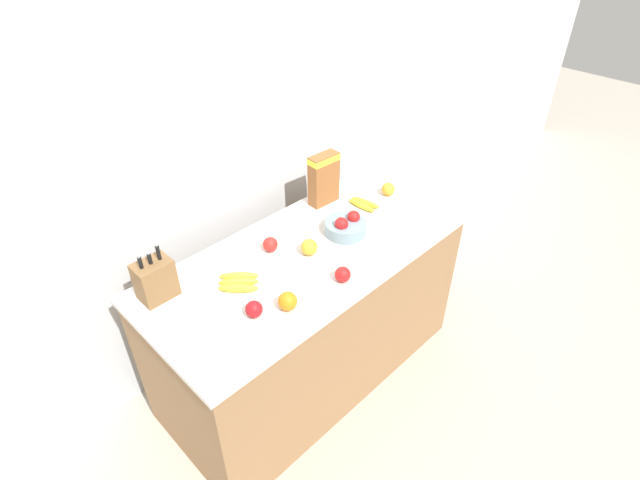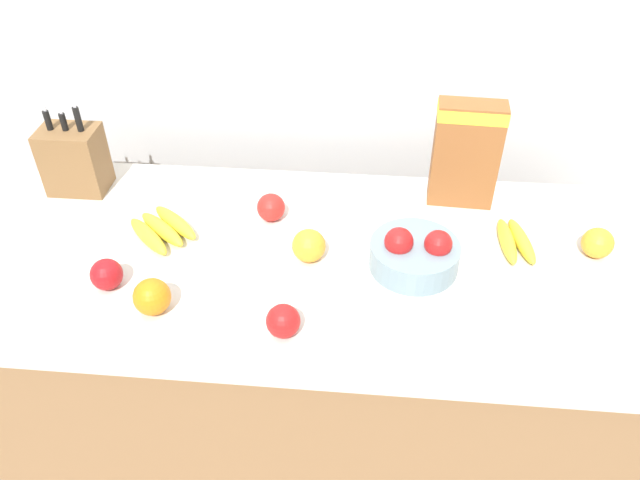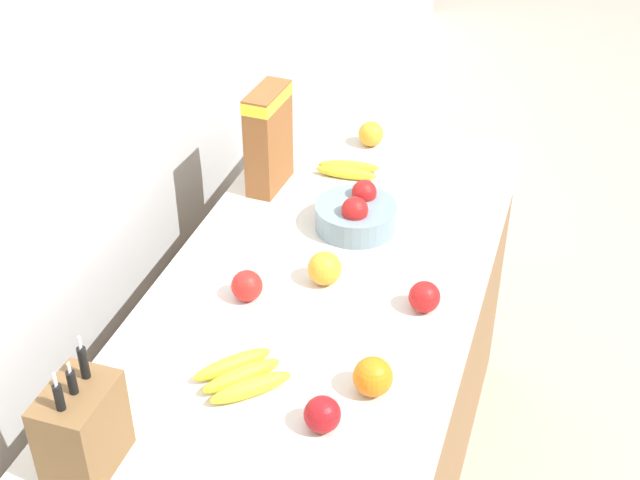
{
  "view_description": "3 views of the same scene",
  "coord_description": "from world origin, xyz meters",
  "px_view_note": "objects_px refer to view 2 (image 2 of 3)",
  "views": [
    {
      "loc": [
        -1.4,
        -1.5,
        2.55
      ],
      "look_at": [
        0.04,
        -0.04,
        1.02
      ],
      "focal_mm": 28.0,
      "sensor_mm": 36.0,
      "label": 1
    },
    {
      "loc": [
        0.14,
        -1.25,
        2.0
      ],
      "look_at": [
        0.03,
        0.02,
        0.97
      ],
      "focal_mm": 35.0,
      "sensor_mm": 36.0,
      "label": 2
    },
    {
      "loc": [
        -1.75,
        -0.56,
        2.33
      ],
      "look_at": [
        0.05,
        0.02,
        1.03
      ],
      "focal_mm": 50.0,
      "sensor_mm": 36.0,
      "label": 3
    }
  ],
  "objects_px": {
    "knife_block": "(74,159)",
    "banana_bunch_right": "(514,241)",
    "orange_back_center": "(308,246)",
    "cereal_box": "(466,150)",
    "apple_leftmost": "(283,321)",
    "apple_near_bananas": "(271,207)",
    "fruit_bowl": "(415,253)",
    "orange_mid_right": "(598,243)",
    "apple_by_knife_block": "(107,274)",
    "banana_bunch_left": "(162,229)",
    "orange_near_bowl": "(152,297)"
  },
  "relations": [
    {
      "from": "banana_bunch_left",
      "to": "banana_bunch_right",
      "type": "relative_size",
      "value": 1.18
    },
    {
      "from": "cereal_box",
      "to": "apple_near_bananas",
      "type": "distance_m",
      "value": 0.57
    },
    {
      "from": "cereal_box",
      "to": "orange_back_center",
      "type": "bearing_deg",
      "value": -140.77
    },
    {
      "from": "fruit_bowl",
      "to": "banana_bunch_right",
      "type": "relative_size",
      "value": 1.17
    },
    {
      "from": "fruit_bowl",
      "to": "orange_near_bowl",
      "type": "bearing_deg",
      "value": -160.87
    },
    {
      "from": "knife_block",
      "to": "apple_by_knife_block",
      "type": "relative_size",
      "value": 3.76
    },
    {
      "from": "banana_bunch_left",
      "to": "orange_near_bowl",
      "type": "xyz_separation_m",
      "value": [
        0.06,
        -0.29,
        0.02
      ]
    },
    {
      "from": "cereal_box",
      "to": "apple_leftmost",
      "type": "relative_size",
      "value": 3.94
    },
    {
      "from": "cereal_box",
      "to": "apple_near_bananas",
      "type": "xyz_separation_m",
      "value": [
        -0.54,
        -0.14,
        -0.13
      ]
    },
    {
      "from": "knife_block",
      "to": "banana_bunch_right",
      "type": "bearing_deg",
      "value": -7.62
    },
    {
      "from": "fruit_bowl",
      "to": "orange_back_center",
      "type": "bearing_deg",
      "value": 178.58
    },
    {
      "from": "apple_leftmost",
      "to": "orange_back_center",
      "type": "bearing_deg",
      "value": 84.01
    },
    {
      "from": "banana_bunch_right",
      "to": "apple_leftmost",
      "type": "xyz_separation_m",
      "value": [
        -0.57,
        -0.37,
        0.02
      ]
    },
    {
      "from": "apple_by_knife_block",
      "to": "orange_near_bowl",
      "type": "relative_size",
      "value": 0.89
    },
    {
      "from": "fruit_bowl",
      "to": "banana_bunch_left",
      "type": "xyz_separation_m",
      "value": [
        -0.68,
        0.07,
        -0.02
      ]
    },
    {
      "from": "knife_block",
      "to": "apple_near_bananas",
      "type": "height_order",
      "value": "knife_block"
    },
    {
      "from": "fruit_bowl",
      "to": "orange_mid_right",
      "type": "distance_m",
      "value": 0.49
    },
    {
      "from": "cereal_box",
      "to": "fruit_bowl",
      "type": "height_order",
      "value": "cereal_box"
    },
    {
      "from": "apple_by_knife_block",
      "to": "apple_near_bananas",
      "type": "xyz_separation_m",
      "value": [
        0.36,
        0.31,
        0.0
      ]
    },
    {
      "from": "banana_bunch_right",
      "to": "apple_by_knife_block",
      "type": "relative_size",
      "value": 2.45
    },
    {
      "from": "apple_near_bananas",
      "to": "apple_leftmost",
      "type": "bearing_deg",
      "value": -77.8
    },
    {
      "from": "cereal_box",
      "to": "orange_back_center",
      "type": "distance_m",
      "value": 0.53
    },
    {
      "from": "banana_bunch_left",
      "to": "apple_leftmost",
      "type": "xyz_separation_m",
      "value": [
        0.38,
        -0.33,
        0.02
      ]
    },
    {
      "from": "cereal_box",
      "to": "banana_bunch_right",
      "type": "xyz_separation_m",
      "value": [
        0.13,
        -0.21,
        -0.15
      ]
    },
    {
      "from": "apple_leftmost",
      "to": "apple_near_bananas",
      "type": "height_order",
      "value": "same"
    },
    {
      "from": "knife_block",
      "to": "cereal_box",
      "type": "height_order",
      "value": "cereal_box"
    },
    {
      "from": "apple_leftmost",
      "to": "orange_mid_right",
      "type": "height_order",
      "value": "orange_mid_right"
    },
    {
      "from": "cereal_box",
      "to": "orange_near_bowl",
      "type": "height_order",
      "value": "cereal_box"
    },
    {
      "from": "orange_mid_right",
      "to": "apple_near_bananas",
      "type": "bearing_deg",
      "value": 174.64
    },
    {
      "from": "knife_block",
      "to": "apple_by_knife_block",
      "type": "bearing_deg",
      "value": -60.47
    },
    {
      "from": "banana_bunch_right",
      "to": "orange_back_center",
      "type": "height_order",
      "value": "orange_back_center"
    },
    {
      "from": "cereal_box",
      "to": "apple_leftmost",
      "type": "distance_m",
      "value": 0.74
    },
    {
      "from": "orange_back_center",
      "to": "orange_near_bowl",
      "type": "xyz_separation_m",
      "value": [
        -0.35,
        -0.22,
        0.0
      ]
    },
    {
      "from": "knife_block",
      "to": "apple_leftmost",
      "type": "relative_size",
      "value": 3.77
    },
    {
      "from": "apple_by_knife_block",
      "to": "orange_mid_right",
      "type": "relative_size",
      "value": 0.97
    },
    {
      "from": "apple_near_bananas",
      "to": "orange_back_center",
      "type": "distance_m",
      "value": 0.2
    },
    {
      "from": "banana_bunch_left",
      "to": "apple_by_knife_block",
      "type": "distance_m",
      "value": 0.23
    },
    {
      "from": "knife_block",
      "to": "orange_near_bowl",
      "type": "distance_m",
      "value": 0.62
    },
    {
      "from": "knife_block",
      "to": "orange_back_center",
      "type": "height_order",
      "value": "knife_block"
    },
    {
      "from": "fruit_bowl",
      "to": "banana_bunch_right",
      "type": "distance_m",
      "value": 0.29
    },
    {
      "from": "knife_block",
      "to": "banana_bunch_left",
      "type": "distance_m",
      "value": 0.38
    },
    {
      "from": "cereal_box",
      "to": "banana_bunch_right",
      "type": "relative_size",
      "value": 1.6
    },
    {
      "from": "banana_bunch_right",
      "to": "apple_by_knife_block",
      "type": "distance_m",
      "value": 1.06
    },
    {
      "from": "apple_by_knife_block",
      "to": "fruit_bowl",
      "type": "bearing_deg",
      "value": 10.71
    },
    {
      "from": "apple_leftmost",
      "to": "orange_back_center",
      "type": "height_order",
      "value": "orange_back_center"
    },
    {
      "from": "orange_near_bowl",
      "to": "orange_mid_right",
      "type": "bearing_deg",
      "value": 15.49
    },
    {
      "from": "banana_bunch_right",
      "to": "apple_near_bananas",
      "type": "xyz_separation_m",
      "value": [
        -0.67,
        0.06,
        0.02
      ]
    },
    {
      "from": "banana_bunch_right",
      "to": "apple_by_knife_block",
      "type": "xyz_separation_m",
      "value": [
        -1.03,
        -0.25,
        0.02
      ]
    },
    {
      "from": "banana_bunch_right",
      "to": "orange_back_center",
      "type": "distance_m",
      "value": 0.56
    },
    {
      "from": "apple_by_knife_block",
      "to": "apple_near_bananas",
      "type": "height_order",
      "value": "same"
    }
  ]
}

